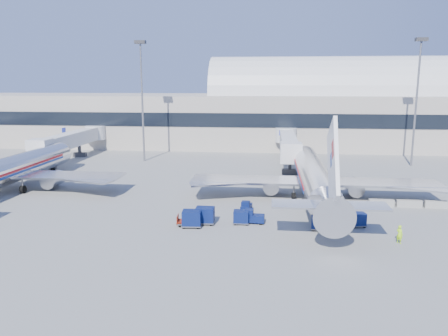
# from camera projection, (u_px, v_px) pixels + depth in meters

# --- Properties ---
(ground) EXTENTS (260.00, 260.00, 0.00)m
(ground) POSITION_uv_depth(u_px,v_px,m) (234.00, 207.00, 53.55)
(ground) COLOR gray
(ground) RESTS_ON ground
(terminal) EXTENTS (170.00, 28.15, 21.00)m
(terminal) POSITION_uv_depth(u_px,v_px,m) (198.00, 113.00, 108.10)
(terminal) COLOR #B2AA9E
(terminal) RESTS_ON ground
(airliner_main) EXTENTS (32.00, 37.26, 12.07)m
(airliner_main) POSITION_uv_depth(u_px,v_px,m) (314.00, 177.00, 56.36)
(airliner_main) COLOR silver
(airliner_main) RESTS_ON ground
(airliner_mid) EXTENTS (32.00, 37.26, 12.07)m
(airliner_mid) POSITION_uv_depth(u_px,v_px,m) (8.00, 171.00, 60.68)
(airliner_mid) COLOR silver
(airliner_mid) RESTS_ON ground
(jetbridge_near) EXTENTS (4.40, 27.50, 6.25)m
(jetbridge_near) POSITION_uv_depth(u_px,v_px,m) (288.00, 142.00, 82.07)
(jetbridge_near) COLOR silver
(jetbridge_near) RESTS_ON ground
(jetbridge_mid) EXTENTS (4.40, 27.50, 6.25)m
(jetbridge_mid) POSITION_uv_depth(u_px,v_px,m) (74.00, 139.00, 86.39)
(jetbridge_mid) COLOR silver
(jetbridge_mid) RESTS_ON ground
(mast_west) EXTENTS (2.00, 1.20, 22.60)m
(mast_west) POSITION_uv_depth(u_px,v_px,m) (142.00, 83.00, 82.02)
(mast_west) COLOR slate
(mast_west) RESTS_ON ground
(mast_east) EXTENTS (2.00, 1.20, 22.60)m
(mast_east) POSITION_uv_depth(u_px,v_px,m) (418.00, 83.00, 76.88)
(mast_east) COLOR slate
(mast_east) RESTS_ON ground
(barrier_near) EXTENTS (3.00, 0.55, 0.90)m
(barrier_near) POSITION_uv_depth(u_px,v_px,m) (381.00, 203.00, 53.57)
(barrier_near) COLOR #9E9E96
(barrier_near) RESTS_ON ground
(barrier_mid) EXTENTS (3.00, 0.55, 0.90)m
(barrier_mid) POSITION_uv_depth(u_px,v_px,m) (409.00, 204.00, 53.23)
(barrier_mid) COLOR #9E9E96
(barrier_mid) RESTS_ON ground
(barrier_far) EXTENTS (3.00, 0.55, 0.90)m
(barrier_far) POSITION_uv_depth(u_px,v_px,m) (437.00, 204.00, 52.89)
(barrier_far) COLOR #9E9E96
(barrier_far) RESTS_ON ground
(tug_lead) EXTENTS (2.40, 1.30, 1.53)m
(tug_lead) POSITION_uv_depth(u_px,v_px,m) (253.00, 217.00, 47.21)
(tug_lead) COLOR #091547
(tug_lead) RESTS_ON ground
(tug_right) EXTENTS (2.27, 2.39, 1.44)m
(tug_right) POSITION_uv_depth(u_px,v_px,m) (346.00, 212.00, 48.99)
(tug_right) COLOR #091547
(tug_right) RESTS_ON ground
(tug_left) EXTENTS (1.34, 2.25, 1.38)m
(tug_left) POSITION_uv_depth(u_px,v_px,m) (246.00, 207.00, 51.26)
(tug_left) COLOR #091547
(tug_left) RESTS_ON ground
(cart_train_a) EXTENTS (1.72, 1.33, 1.49)m
(cart_train_a) POSITION_uv_depth(u_px,v_px,m) (241.00, 217.00, 46.87)
(cart_train_a) COLOR #091547
(cart_train_a) RESTS_ON ground
(cart_train_b) EXTENTS (2.07, 1.58, 1.82)m
(cart_train_b) POSITION_uv_depth(u_px,v_px,m) (205.00, 215.00, 46.89)
(cart_train_b) COLOR #091547
(cart_train_b) RESTS_ON ground
(cart_train_c) EXTENTS (2.14, 1.69, 1.80)m
(cart_train_c) POSITION_uv_depth(u_px,v_px,m) (192.00, 218.00, 45.84)
(cart_train_c) COLOR #091547
(cart_train_c) RESTS_ON ground
(cart_solo_near) EXTENTS (2.03, 1.63, 1.67)m
(cart_solo_near) POSITION_uv_depth(u_px,v_px,m) (320.00, 222.00, 44.93)
(cart_solo_near) COLOR #091547
(cart_solo_near) RESTS_ON ground
(cart_solo_far) EXTENTS (1.98, 1.66, 1.53)m
(cart_solo_far) POSITION_uv_depth(u_px,v_px,m) (357.00, 219.00, 46.03)
(cart_solo_far) COLOR #091547
(cart_solo_far) RESTS_ON ground
(cart_open_red) EXTENTS (2.21, 1.65, 0.56)m
(cart_open_red) POSITION_uv_depth(u_px,v_px,m) (187.00, 222.00, 46.37)
(cart_open_red) COLOR slate
(cart_open_red) RESTS_ON ground
(ramp_worker) EXTENTS (0.74, 0.77, 1.78)m
(ramp_worker) POSITION_uv_depth(u_px,v_px,m) (399.00, 234.00, 41.25)
(ramp_worker) COLOR #A0E718
(ramp_worker) RESTS_ON ground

